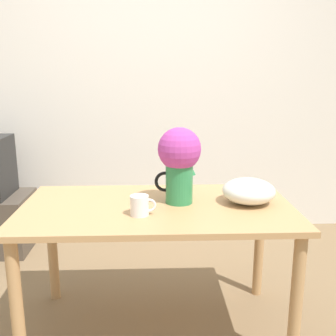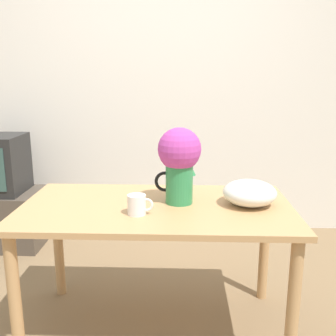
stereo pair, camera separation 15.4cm
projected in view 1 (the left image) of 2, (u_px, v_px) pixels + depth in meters
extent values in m
cube|color=silver|center=(149.00, 86.00, 3.43)|extent=(8.00, 0.05, 2.60)
cube|color=tan|center=(157.00, 208.00, 2.06)|extent=(1.42, 0.78, 0.03)
cylinder|color=tan|center=(17.00, 309.00, 1.80)|extent=(0.06, 0.06, 0.70)
cylinder|color=tan|center=(296.00, 302.00, 1.85)|extent=(0.06, 0.06, 0.70)
cylinder|color=tan|center=(52.00, 247.00, 2.44)|extent=(0.06, 0.06, 0.70)
cylinder|color=tan|center=(259.00, 244.00, 2.49)|extent=(0.06, 0.06, 0.70)
cylinder|color=#2D844C|center=(179.00, 183.00, 2.08)|extent=(0.14, 0.14, 0.21)
cone|color=#2D844C|center=(191.00, 170.00, 2.07)|extent=(0.05, 0.05, 0.05)
torus|color=black|center=(165.00, 182.00, 2.08)|extent=(0.11, 0.02, 0.11)
sphere|color=#3D7033|center=(179.00, 157.00, 2.05)|extent=(0.17, 0.17, 0.17)
sphere|color=#B23D99|center=(179.00, 149.00, 2.04)|extent=(0.23, 0.23, 0.23)
cylinder|color=white|center=(139.00, 205.00, 1.91)|extent=(0.09, 0.09, 0.10)
torus|color=white|center=(149.00, 205.00, 1.91)|extent=(0.07, 0.01, 0.07)
ellipsoid|color=silver|center=(249.00, 191.00, 2.09)|extent=(0.28, 0.28, 0.13)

